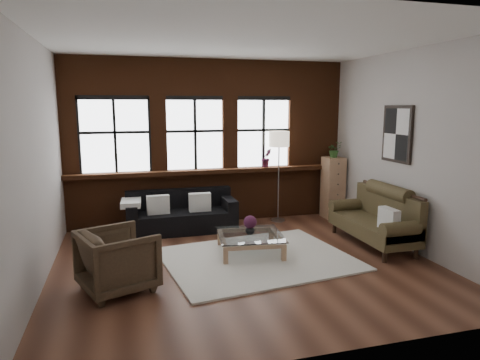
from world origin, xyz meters
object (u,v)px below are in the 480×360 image
object	(u,v)px
dark_sofa	(181,212)
floor_lamp	(279,173)
armchair	(118,260)
coffee_table	(250,244)
vintage_settee	(373,217)
vase	(250,229)
drawer_chest	(333,188)

from	to	relation	value
dark_sofa	floor_lamp	xyz separation A→B (m)	(1.99, 0.19, 0.62)
armchair	coffee_table	world-z (taller)	armchair
dark_sofa	vintage_settee	world-z (taller)	vintage_settee
dark_sofa	armchair	xyz separation A→B (m)	(-1.13, -2.39, 0.03)
dark_sofa	vase	distance (m)	1.78
floor_lamp	vase	bearing A→B (deg)	-122.76
dark_sofa	vase	bearing A→B (deg)	-60.76
dark_sofa	drawer_chest	bearing A→B (deg)	2.81
floor_lamp	armchair	bearing A→B (deg)	-140.41
vase	drawer_chest	distance (m)	2.89
floor_lamp	vintage_settee	bearing A→B (deg)	-62.00
dark_sofa	drawer_chest	distance (m)	3.20
armchair	floor_lamp	bearing A→B (deg)	-71.87
dark_sofa	coffee_table	size ratio (longest dim) A/B	2.01
dark_sofa	vase	xyz separation A→B (m)	(0.87, -1.55, 0.04)
coffee_table	drawer_chest	xyz separation A→B (m)	(2.32, 1.71, 0.47)
vintage_settee	drawer_chest	size ratio (longest dim) A/B	1.44
drawer_chest	floor_lamp	world-z (taller)	floor_lamp
coffee_table	armchair	bearing A→B (deg)	-157.25
drawer_chest	floor_lamp	bearing A→B (deg)	178.45
vase	vintage_settee	bearing A→B (deg)	-3.08
dark_sofa	vintage_settee	bearing A→B (deg)	-29.24
coffee_table	vintage_settee	bearing A→B (deg)	-3.08
dark_sofa	floor_lamp	world-z (taller)	floor_lamp
dark_sofa	armchair	size ratio (longest dim) A/B	2.31
vintage_settee	drawer_chest	world-z (taller)	drawer_chest
coffee_table	floor_lamp	distance (m)	2.23
drawer_chest	floor_lamp	distance (m)	1.25
vase	floor_lamp	world-z (taller)	floor_lamp
coffee_table	drawer_chest	distance (m)	2.92
floor_lamp	dark_sofa	bearing A→B (deg)	-174.57
armchair	floor_lamp	size ratio (longest dim) A/B	0.44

